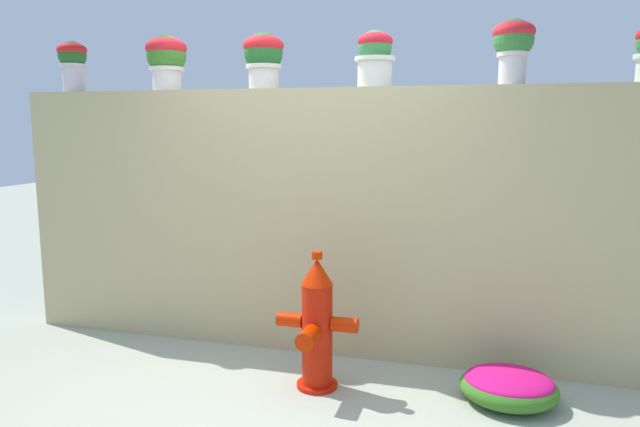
{
  "coord_description": "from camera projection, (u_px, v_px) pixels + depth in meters",
  "views": [
    {
      "loc": [
        1.25,
        -3.27,
        1.8
      ],
      "look_at": [
        0.05,
        0.92,
        1.13
      ],
      "focal_mm": 33.12,
      "sensor_mm": 36.0,
      "label": 1
    }
  ],
  "objects": [
    {
      "name": "potted_plant_4",
      "position": [
        513.0,
        43.0,
        4.04
      ],
      "size": [
        0.29,
        0.29,
        0.45
      ],
      "color": "beige",
      "rests_on": "stone_wall"
    },
    {
      "name": "stone_wall",
      "position": [
        320.0,
        222.0,
        4.63
      ],
      "size": [
        5.08,
        0.3,
        2.05
      ],
      "primitive_type": "cube",
      "color": "tan",
      "rests_on": "ground"
    },
    {
      "name": "flower_bush_left",
      "position": [
        509.0,
        386.0,
        3.81
      ],
      "size": [
        0.63,
        0.56,
        0.22
      ],
      "color": "#356B1F",
      "rests_on": "ground"
    },
    {
      "name": "potted_plant_2",
      "position": [
        264.0,
        56.0,
        4.53
      ],
      "size": [
        0.31,
        0.31,
        0.42
      ],
      "color": "beige",
      "rests_on": "stone_wall"
    },
    {
      "name": "potted_plant_3",
      "position": [
        375.0,
        55.0,
        4.3
      ],
      "size": [
        0.3,
        0.3,
        0.41
      ],
      "color": "beige",
      "rests_on": "stone_wall"
    },
    {
      "name": "potted_plant_1",
      "position": [
        166.0,
        57.0,
        4.78
      ],
      "size": [
        0.33,
        0.33,
        0.44
      ],
      "color": "silver",
      "rests_on": "stone_wall"
    },
    {
      "name": "ground_plane",
      "position": [
        272.0,
        410.0,
        3.72
      ],
      "size": [
        24.0,
        24.0,
        0.0
      ],
      "primitive_type": "plane",
      "color": "#9DA290"
    },
    {
      "name": "potted_plant_0",
      "position": [
        73.0,
        60.0,
        5.01
      ],
      "size": [
        0.25,
        0.25,
        0.43
      ],
      "color": "silver",
      "rests_on": "stone_wall"
    },
    {
      "name": "fire_hydrant",
      "position": [
        317.0,
        326.0,
        3.98
      ],
      "size": [
        0.56,
        0.44,
        0.95
      ],
      "color": "red",
      "rests_on": "ground"
    }
  ]
}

